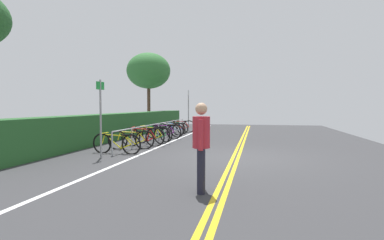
% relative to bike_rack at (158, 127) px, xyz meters
% --- Properties ---
extents(ground_plane, '(33.89, 11.58, 0.05)m').
position_rel_bike_rack_xyz_m(ground_plane, '(-4.18, -3.87, -0.62)').
color(ground_plane, '#353538').
extents(centre_line_yellow_inner, '(30.50, 0.10, 0.00)m').
position_rel_bike_rack_xyz_m(centre_line_yellow_inner, '(-4.18, -3.95, -0.60)').
color(centre_line_yellow_inner, gold).
rests_on(centre_line_yellow_inner, ground_plane).
extents(centre_line_yellow_outer, '(30.50, 0.10, 0.00)m').
position_rel_bike_rack_xyz_m(centre_line_yellow_outer, '(-4.18, -3.79, -0.60)').
color(centre_line_yellow_outer, gold).
rests_on(centre_line_yellow_outer, ground_plane).
extents(bike_lane_stripe_white, '(30.50, 0.12, 0.00)m').
position_rel_bike_rack_xyz_m(bike_lane_stripe_white, '(-4.18, -0.79, -0.60)').
color(bike_lane_stripe_white, white).
rests_on(bike_lane_stripe_white, ground_plane).
extents(bike_rack, '(9.46, 0.05, 0.78)m').
position_rel_bike_rack_xyz_m(bike_rack, '(0.00, 0.00, 0.00)').
color(bike_rack, '#9EA0A5').
rests_on(bike_rack, ground_plane).
extents(bicycle_0, '(0.46, 1.78, 0.72)m').
position_rel_bike_rack_xyz_m(bicycle_0, '(-4.27, 0.06, -0.26)').
color(bicycle_0, black).
rests_on(bicycle_0, ground_plane).
extents(bicycle_1, '(0.63, 1.62, 0.74)m').
position_rel_bike_rack_xyz_m(bicycle_1, '(-3.19, -0.01, -0.26)').
color(bicycle_1, black).
rests_on(bicycle_1, ground_plane).
extents(bicycle_2, '(0.46, 1.73, 0.79)m').
position_rel_bike_rack_xyz_m(bicycle_2, '(-2.31, -0.12, -0.23)').
color(bicycle_2, black).
rests_on(bicycle_2, ground_plane).
extents(bicycle_3, '(0.46, 1.73, 0.78)m').
position_rel_bike_rack_xyz_m(bicycle_3, '(-1.37, -0.13, -0.23)').
color(bicycle_3, black).
rests_on(bicycle_3, ground_plane).
extents(bicycle_4, '(0.61, 1.62, 0.68)m').
position_rel_bike_rack_xyz_m(bicycle_4, '(-0.54, -0.10, -0.28)').
color(bicycle_4, black).
rests_on(bicycle_4, ground_plane).
extents(bicycle_5, '(0.46, 1.80, 0.75)m').
position_rel_bike_rack_xyz_m(bicycle_5, '(0.53, -0.09, -0.25)').
color(bicycle_5, black).
rests_on(bicycle_5, ground_plane).
extents(bicycle_6, '(0.46, 1.74, 0.69)m').
position_rel_bike_rack_xyz_m(bicycle_6, '(1.40, 0.00, -0.28)').
color(bicycle_6, black).
rests_on(bicycle_6, ground_plane).
extents(bicycle_7, '(0.46, 1.70, 0.72)m').
position_rel_bike_rack_xyz_m(bicycle_7, '(2.37, 0.12, -0.26)').
color(bicycle_7, black).
rests_on(bicycle_7, ground_plane).
extents(bicycle_8, '(0.46, 1.72, 0.70)m').
position_rel_bike_rack_xyz_m(bicycle_8, '(3.26, 0.13, -0.27)').
color(bicycle_8, black).
rests_on(bicycle_8, ground_plane).
extents(bicycle_9, '(0.53, 1.80, 0.77)m').
position_rel_bike_rack_xyz_m(bicycle_9, '(4.19, 0.01, -0.24)').
color(bicycle_9, black).
rests_on(bicycle_9, ground_plane).
extents(pedestrian, '(0.49, 0.32, 1.64)m').
position_rel_bike_rack_xyz_m(pedestrian, '(-8.18, -3.50, 0.34)').
color(pedestrian, '#1E1E2D').
rests_on(pedestrian, ground_plane).
extents(sign_post_near, '(0.36, 0.08, 2.38)m').
position_rel_bike_rack_xyz_m(sign_post_near, '(-5.10, 0.17, 0.83)').
color(sign_post_near, gray).
rests_on(sign_post_near, ground_plane).
extents(sign_post_far, '(0.36, 0.07, 2.58)m').
position_rel_bike_rack_xyz_m(sign_post_far, '(5.63, -0.18, 0.93)').
color(sign_post_far, gray).
rests_on(sign_post_far, ground_plane).
extents(hedge_backdrop, '(18.41, 0.94, 1.22)m').
position_rel_bike_rack_xyz_m(hedge_backdrop, '(1.50, 2.19, 0.01)').
color(hedge_backdrop, '#235626').
rests_on(hedge_backdrop, ground_plane).
extents(tree_mid, '(3.30, 3.30, 5.62)m').
position_rel_bike_rack_xyz_m(tree_mid, '(8.59, 3.58, 3.65)').
color(tree_mid, '#473323').
rests_on(tree_mid, ground_plane).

